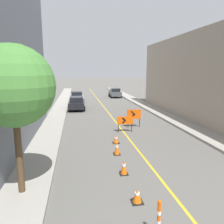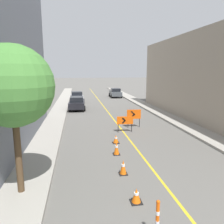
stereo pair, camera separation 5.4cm
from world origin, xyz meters
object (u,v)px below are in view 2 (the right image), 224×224
(delineator_post_front, at_px, (157,223))
(arrow_barricade_primary, at_px, (125,121))
(traffic_cone_fifth, at_px, (117,148))
(arrow_barricade_secondary, at_px, (134,115))
(traffic_cone_third, at_px, (136,196))
(parked_car_curb_mid, at_px, (77,97))
(traffic_cone_fourth, at_px, (123,167))
(parked_car_curb_far, at_px, (115,93))
(traffic_cone_farthest, at_px, (116,139))
(street_tree_left_near, at_px, (12,87))
(parked_car_curb_near, at_px, (77,103))

(delineator_post_front, height_order, arrow_barricade_primary, arrow_barricade_primary)
(traffic_cone_fifth, bearing_deg, arrow_barricade_secondary, 66.30)
(traffic_cone_third, relative_size, parked_car_curb_mid, 0.12)
(arrow_barricade_secondary, bearing_deg, traffic_cone_fourth, -105.15)
(parked_car_curb_far, bearing_deg, traffic_cone_farthest, -98.21)
(street_tree_left_near, bearing_deg, arrow_barricade_secondary, 53.33)
(traffic_cone_fifth, relative_size, arrow_barricade_secondary, 0.49)
(traffic_cone_farthest, height_order, delineator_post_front, delineator_post_front)
(traffic_cone_fourth, height_order, traffic_cone_farthest, traffic_cone_fourth)
(traffic_cone_farthest, bearing_deg, street_tree_left_near, -130.49)
(parked_car_curb_mid, bearing_deg, traffic_cone_farthest, -85.29)
(traffic_cone_third, xyz_separation_m, delineator_post_front, (0.10, -1.78, 0.26))
(traffic_cone_fifth, relative_size, arrow_barricade_primary, 0.59)
(parked_car_curb_far, distance_m, street_tree_left_near, 31.86)
(traffic_cone_fourth, xyz_separation_m, arrow_barricade_primary, (1.60, 6.82, 0.54))
(delineator_post_front, relative_size, street_tree_left_near, 0.22)
(traffic_cone_fifth, height_order, parked_car_curb_near, parked_car_curb_near)
(delineator_post_front, height_order, arrow_barricade_secondary, arrow_barricade_secondary)
(traffic_cone_farthest, distance_m, street_tree_left_near, 8.11)
(traffic_cone_third, xyz_separation_m, traffic_cone_fifth, (0.12, 4.60, 0.10))
(delineator_post_front, bearing_deg, parked_car_curb_far, 81.86)
(traffic_cone_fifth, height_order, traffic_cone_farthest, traffic_cone_fifth)
(traffic_cone_fifth, height_order, parked_car_curb_mid, parked_car_curb_mid)
(traffic_cone_fifth, distance_m, delineator_post_front, 6.38)
(arrow_barricade_primary, bearing_deg, traffic_cone_fourth, -97.82)
(arrow_barricade_primary, distance_m, parked_car_curb_near, 11.24)
(parked_car_curb_far, height_order, street_tree_left_near, street_tree_left_near)
(parked_car_curb_near, height_order, parked_car_curb_far, same)
(parked_car_curb_mid, relative_size, street_tree_left_near, 0.81)
(traffic_cone_fifth, distance_m, parked_car_curb_mid, 21.78)
(traffic_cone_third, relative_size, traffic_cone_fourth, 0.78)
(delineator_post_front, xyz_separation_m, parked_car_curb_mid, (-2.08, 28.05, 0.28))
(traffic_cone_fourth, relative_size, traffic_cone_farthest, 1.29)
(traffic_cone_third, relative_size, traffic_cone_fifth, 0.73)
(traffic_cone_farthest, height_order, parked_car_curb_mid, parked_car_curb_mid)
(traffic_cone_fifth, xyz_separation_m, parked_car_curb_far, (4.74, 26.92, 0.43))
(traffic_cone_fifth, bearing_deg, traffic_cone_third, -91.55)
(street_tree_left_near, bearing_deg, arrow_barricade_primary, 53.69)
(delineator_post_front, distance_m, arrow_barricade_primary, 10.91)
(arrow_barricade_primary, xyz_separation_m, street_tree_left_near, (-5.78, -7.87, 3.24))
(arrow_barricade_secondary, bearing_deg, parked_car_curb_near, 119.17)
(arrow_barricade_primary, relative_size, parked_car_curb_mid, 0.29)
(traffic_cone_third, distance_m, traffic_cone_fourth, 2.21)
(parked_car_curb_near, relative_size, street_tree_left_near, 0.81)
(arrow_barricade_secondary, relative_size, parked_car_curb_mid, 0.34)
(traffic_cone_fourth, distance_m, street_tree_left_near, 5.73)
(arrow_barricade_secondary, bearing_deg, parked_car_curb_far, 86.85)
(traffic_cone_farthest, bearing_deg, parked_car_curb_near, 100.56)
(arrow_barricade_secondary, xyz_separation_m, parked_car_curb_near, (-4.63, 9.36, -0.26))
(traffic_cone_third, height_order, traffic_cone_farthest, traffic_cone_third)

